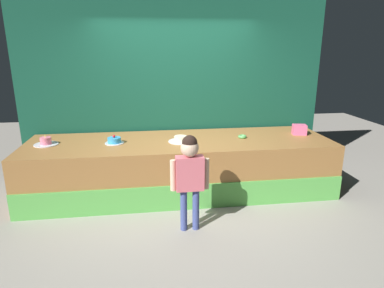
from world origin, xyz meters
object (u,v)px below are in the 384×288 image
Objects in this scene: pink_box at (299,130)px; cake_right at (181,139)px; cake_center at (114,141)px; cake_left at (46,142)px; child_figure at (190,170)px; donut at (242,137)px.

pink_box reaches higher than cake_right.
pink_box is 0.77× the size of cake_center.
pink_box is 0.62× the size of cake_left.
cake_left is (-1.84, 1.17, 0.08)m from child_figure.
cake_right is at bearing -175.37° from pink_box.
cake_left reaches higher than donut.
cake_center is at bearing 177.52° from cake_right.
pink_box is 3.70m from cake_left.
cake_center is at bearing -179.17° from donut.
cake_center is (-1.85, -0.03, 0.02)m from donut.
donut is 0.35× the size of cake_right.
child_figure reaches higher than cake_right.
donut is at bearing 50.23° from child_figure.
pink_box reaches higher than donut.
donut is 1.85m from cake_center.
child_figure reaches higher than pink_box.
pink_box is 1.63× the size of donut.
child_figure is 5.72× the size of pink_box.
pink_box reaches higher than cake_left.
child_figure is 9.29× the size of donut.
cake_right is at bearing 89.30° from child_figure.
donut is at bearing 4.13° from cake_right.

